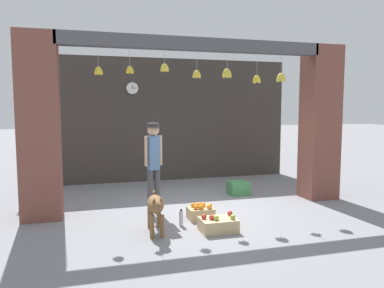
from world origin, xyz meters
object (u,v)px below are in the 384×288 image
fruit_crate_oranges (201,212)px  dog (156,206)px  water_bottle (181,218)px  fruit_crate_apples (218,224)px  wall_clock (132,88)px  produce_box_green (238,188)px  shopkeeper (153,160)px

fruit_crate_oranges → dog: bearing=-149.1°
water_bottle → fruit_crate_apples: bearing=-39.6°
wall_clock → dog: bearing=-92.3°
dog → produce_box_green: dog is taller
produce_box_green → wall_clock: wall_clock is taller
fruit_crate_apples → dog: bearing=170.7°
shopkeeper → produce_box_green: shopkeeper is taller
produce_box_green → water_bottle: bearing=-134.5°
wall_clock → produce_box_green: bearing=-44.7°
shopkeeper → fruit_crate_apples: bearing=113.6°
produce_box_green → water_bottle: produce_box_green is taller
shopkeeper → water_bottle: 1.27m
fruit_crate_apples → wall_clock: wall_clock is taller
shopkeeper → fruit_crate_apples: size_ratio=2.94×
shopkeeper → fruit_crate_oranges: bearing=133.7°
fruit_crate_apples → water_bottle: (-0.51, 0.42, 0.02)m
shopkeeper → wall_clock: bearing=-99.5°
produce_box_green → fruit_crate_apples: bearing=-119.8°
produce_box_green → wall_clock: (-2.13, 2.11, 2.35)m
shopkeeper → fruit_crate_oranges: 1.30m
fruit_crate_apples → water_bottle: same height
fruit_crate_oranges → water_bottle: bearing=-146.5°
shopkeeper → wall_clock: size_ratio=5.22×
fruit_crate_apples → wall_clock: bearing=100.6°
dog → wall_clock: (0.17, 4.23, 2.06)m
fruit_crate_oranges → water_bottle: (-0.44, -0.29, 0.01)m
shopkeeper → wall_clock: (0.00, 3.12, 1.48)m
wall_clock → water_bottle: bearing=-85.5°
fruit_crate_oranges → produce_box_green: produce_box_green is taller
dog → fruit_crate_oranges: dog is taller
produce_box_green → wall_clock: 3.82m
wall_clock → shopkeeper: bearing=-90.1°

